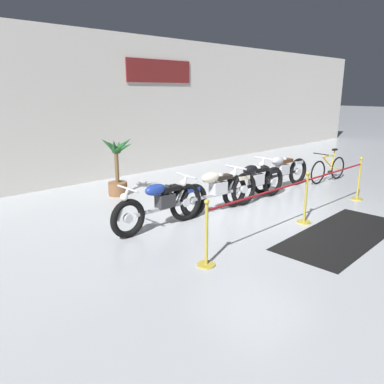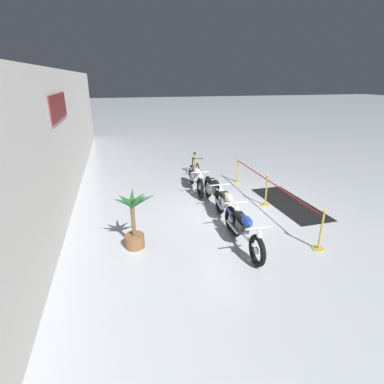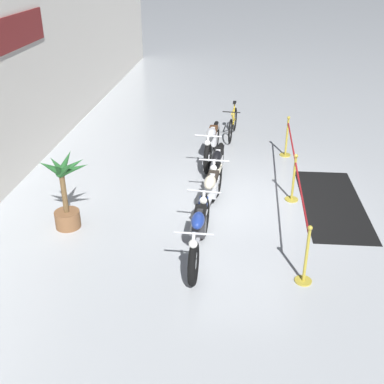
{
  "view_description": "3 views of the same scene",
  "coord_description": "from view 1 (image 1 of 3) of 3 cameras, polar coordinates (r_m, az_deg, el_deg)",
  "views": [
    {
      "loc": [
        -6.39,
        -4.78,
        2.58
      ],
      "look_at": [
        -0.99,
        0.98,
        0.44
      ],
      "focal_mm": 35.0,
      "sensor_mm": 36.0,
      "label": 1
    },
    {
      "loc": [
        -8.09,
        3.44,
        3.94
      ],
      "look_at": [
        0.11,
        1.38,
        0.71
      ],
      "focal_mm": 28.0,
      "sensor_mm": 36.0,
      "label": 2
    },
    {
      "loc": [
        -9.09,
        -0.06,
        4.86
      ],
      "look_at": [
        -0.64,
        0.93,
        0.47
      ],
      "focal_mm": 45.0,
      "sensor_mm": 36.0,
      "label": 3
    }
  ],
  "objects": [
    {
      "name": "ground_plane",
      "position": [
        8.39,
        9.56,
        -2.93
      ],
      "size": [
        120.0,
        120.0,
        0.0
      ],
      "primitive_type": "plane",
      "color": "#B2B7BC"
    },
    {
      "name": "back_wall",
      "position": [
        11.8,
        -10.58,
        12.63
      ],
      "size": [
        28.0,
        0.29,
        4.2
      ],
      "color": "silver",
      "rests_on": "ground"
    },
    {
      "name": "motorcycle_blue_0",
      "position": [
        7.24,
        -4.48,
        -1.85
      ],
      "size": [
        2.35,
        0.62,
        0.94
      ],
      "color": "black",
      "rests_on": "ground"
    },
    {
      "name": "motorcycle_cream_1",
      "position": [
        8.09,
        3.71,
        0.17
      ],
      "size": [
        2.46,
        0.62,
        0.96
      ],
      "color": "black",
      "rests_on": "ground"
    },
    {
      "name": "motorcycle_black_2",
      "position": [
        9.04,
        9.51,
        1.51
      ],
      "size": [
        2.16,
        0.62,
        0.95
      ],
      "color": "black",
      "rests_on": "ground"
    },
    {
      "name": "motorcycle_silver_3",
      "position": [
        10.32,
        13.39,
        3.03
      ],
      "size": [
        2.3,
        0.62,
        0.95
      ],
      "color": "black",
      "rests_on": "ground"
    },
    {
      "name": "bicycle",
      "position": [
        11.62,
        20.06,
        3.29
      ],
      "size": [
        1.69,
        0.48,
        0.94
      ],
      "color": "black",
      "rests_on": "ground"
    },
    {
      "name": "potted_palm_left_of_row",
      "position": [
        9.56,
        -11.33,
        4.15
      ],
      "size": [
        0.9,
        1.03,
        1.53
      ],
      "color": "brown",
      "rests_on": "ground"
    },
    {
      "name": "stanchion_far_left",
      "position": [
        6.67,
        11.39,
        -1.86
      ],
      "size": [
        5.35,
        0.28,
        1.05
      ],
      "color": "gold",
      "rests_on": "ground"
    },
    {
      "name": "stanchion_mid_left",
      "position": [
        7.82,
        16.87,
        -1.99
      ],
      "size": [
        0.28,
        0.28,
        1.05
      ],
      "color": "gold",
      "rests_on": "ground"
    },
    {
      "name": "stanchion_mid_right",
      "position": [
        9.95,
        24.01,
        0.96
      ],
      "size": [
        0.28,
        0.28,
        1.05
      ],
      "color": "gold",
      "rests_on": "ground"
    },
    {
      "name": "floor_banner",
      "position": [
        7.5,
        21.93,
        -6.03
      ],
      "size": [
        3.19,
        1.36,
        0.01
      ],
      "primitive_type": "cube",
      "rotation": [
        0.0,
        0.0,
        0.04
      ],
      "color": "black",
      "rests_on": "ground"
    }
  ]
}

